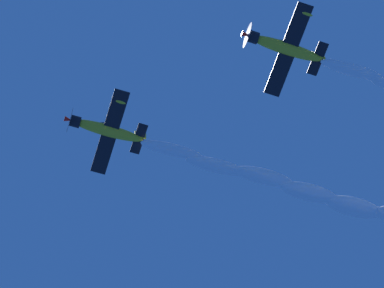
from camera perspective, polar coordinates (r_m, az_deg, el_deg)
airplane_lead at (r=75.18m, az=-6.36°, el=1.04°), size 8.83×8.06×2.90m
airplane_left_wingman at (r=71.55m, az=6.70°, el=7.03°), size 8.82×8.04×3.06m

